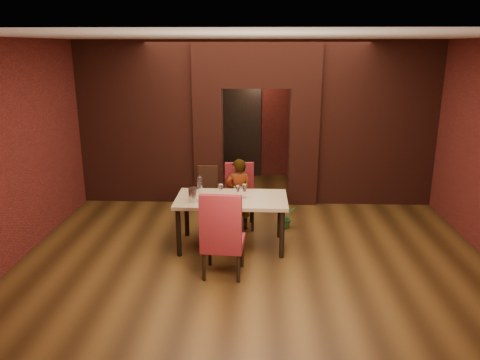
{
  "coord_description": "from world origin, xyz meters",
  "views": [
    {
      "loc": [
        0.04,
        -7.21,
        3.08
      ],
      "look_at": [
        -0.24,
        0.0,
        1.01
      ],
      "focal_mm": 35.0,
      "sensor_mm": 36.0,
      "label": 1
    }
  ],
  "objects_px": {
    "person_seated": "(239,194)",
    "potted_plant": "(285,217)",
    "chair_far": "(240,197)",
    "wine_glass_b": "(238,191)",
    "dining_table": "(232,222)",
    "chair_near": "(223,233)",
    "water_bottle": "(200,186)",
    "wine_glass_c": "(245,191)",
    "wine_bucket": "(194,194)",
    "wine_glass_a": "(221,191)"
  },
  "relations": [
    {
      "from": "dining_table",
      "to": "water_bottle",
      "type": "bearing_deg",
      "value": 169.24
    },
    {
      "from": "wine_bucket",
      "to": "water_bottle",
      "type": "xyz_separation_m",
      "value": [
        0.06,
        0.27,
        0.06
      ]
    },
    {
      "from": "wine_glass_a",
      "to": "potted_plant",
      "type": "relative_size",
      "value": 0.57
    },
    {
      "from": "potted_plant",
      "to": "chair_far",
      "type": "bearing_deg",
      "value": -179.32
    },
    {
      "from": "chair_near",
      "to": "wine_bucket",
      "type": "xyz_separation_m",
      "value": [
        -0.5,
        0.77,
        0.29
      ]
    },
    {
      "from": "wine_glass_c",
      "to": "water_bottle",
      "type": "distance_m",
      "value": 0.71
    },
    {
      "from": "dining_table",
      "to": "chair_far",
      "type": "height_order",
      "value": "chair_far"
    },
    {
      "from": "wine_glass_b",
      "to": "potted_plant",
      "type": "height_order",
      "value": "wine_glass_b"
    },
    {
      "from": "chair_near",
      "to": "wine_glass_a",
      "type": "height_order",
      "value": "chair_near"
    },
    {
      "from": "dining_table",
      "to": "wine_glass_c",
      "type": "height_order",
      "value": "wine_glass_c"
    },
    {
      "from": "chair_far",
      "to": "person_seated",
      "type": "relative_size",
      "value": 0.89
    },
    {
      "from": "chair_near",
      "to": "person_seated",
      "type": "height_order",
      "value": "person_seated"
    },
    {
      "from": "dining_table",
      "to": "wine_glass_b",
      "type": "height_order",
      "value": "wine_glass_b"
    },
    {
      "from": "dining_table",
      "to": "chair_far",
      "type": "bearing_deg",
      "value": 83.46
    },
    {
      "from": "water_bottle",
      "to": "dining_table",
      "type": "bearing_deg",
      "value": -10.96
    },
    {
      "from": "chair_far",
      "to": "wine_glass_b",
      "type": "xyz_separation_m",
      "value": [
        0.0,
        -0.77,
        0.34
      ]
    },
    {
      "from": "dining_table",
      "to": "chair_near",
      "type": "height_order",
      "value": "chair_near"
    },
    {
      "from": "person_seated",
      "to": "wine_glass_c",
      "type": "bearing_deg",
      "value": 92.22
    },
    {
      "from": "chair_far",
      "to": "wine_bucket",
      "type": "relative_size",
      "value": 5.46
    },
    {
      "from": "wine_bucket",
      "to": "potted_plant",
      "type": "bearing_deg",
      "value": 34.55
    },
    {
      "from": "wine_bucket",
      "to": "potted_plant",
      "type": "relative_size",
      "value": 0.55
    },
    {
      "from": "dining_table",
      "to": "wine_glass_a",
      "type": "height_order",
      "value": "wine_glass_a"
    },
    {
      "from": "wine_glass_c",
      "to": "chair_near",
      "type": "bearing_deg",
      "value": -105.38
    },
    {
      "from": "chair_near",
      "to": "wine_glass_a",
      "type": "xyz_separation_m",
      "value": [
        -0.1,
        0.95,
        0.3
      ]
    },
    {
      "from": "wine_glass_a",
      "to": "wine_bucket",
      "type": "xyz_separation_m",
      "value": [
        -0.4,
        -0.18,
        -0.0
      ]
    },
    {
      "from": "chair_far",
      "to": "chair_near",
      "type": "distance_m",
      "value": 1.77
    },
    {
      "from": "wine_glass_a",
      "to": "wine_bucket",
      "type": "height_order",
      "value": "wine_glass_a"
    },
    {
      "from": "chair_near",
      "to": "potted_plant",
      "type": "relative_size",
      "value": 3.32
    },
    {
      "from": "wine_glass_b",
      "to": "chair_far",
      "type": "bearing_deg",
      "value": 90.1
    },
    {
      "from": "dining_table",
      "to": "wine_bucket",
      "type": "bearing_deg",
      "value": -162.72
    },
    {
      "from": "wine_glass_a",
      "to": "water_bottle",
      "type": "height_order",
      "value": "water_bottle"
    },
    {
      "from": "person_seated",
      "to": "potted_plant",
      "type": "xyz_separation_m",
      "value": [
        0.81,
        0.09,
        -0.44
      ]
    },
    {
      "from": "wine_glass_a",
      "to": "wine_glass_b",
      "type": "xyz_separation_m",
      "value": [
        0.26,
        0.04,
        -0.02
      ]
    },
    {
      "from": "chair_far",
      "to": "water_bottle",
      "type": "xyz_separation_m",
      "value": [
        -0.6,
        -0.72,
        0.41
      ]
    },
    {
      "from": "person_seated",
      "to": "wine_glass_b",
      "type": "relative_size",
      "value": 6.95
    },
    {
      "from": "wine_glass_c",
      "to": "wine_glass_a",
      "type": "bearing_deg",
      "value": -178.87
    },
    {
      "from": "dining_table",
      "to": "wine_bucket",
      "type": "xyz_separation_m",
      "value": [
        -0.56,
        -0.17,
        0.51
      ]
    },
    {
      "from": "wine_glass_b",
      "to": "potted_plant",
      "type": "bearing_deg",
      "value": 44.55
    },
    {
      "from": "wine_glass_a",
      "to": "wine_bucket",
      "type": "distance_m",
      "value": 0.44
    },
    {
      "from": "person_seated",
      "to": "water_bottle",
      "type": "bearing_deg",
      "value": 40.0
    },
    {
      "from": "chair_near",
      "to": "chair_far",
      "type": "bearing_deg",
      "value": -91.1
    },
    {
      "from": "wine_glass_c",
      "to": "water_bottle",
      "type": "relative_size",
      "value": 0.67
    },
    {
      "from": "wine_glass_b",
      "to": "potted_plant",
      "type": "relative_size",
      "value": 0.49
    },
    {
      "from": "wine_glass_a",
      "to": "chair_far",
      "type": "bearing_deg",
      "value": 72.13
    },
    {
      "from": "person_seated",
      "to": "wine_glass_c",
      "type": "distance_m",
      "value": 0.78
    },
    {
      "from": "wine_glass_b",
      "to": "wine_glass_c",
      "type": "distance_m",
      "value": 0.11
    },
    {
      "from": "chair_near",
      "to": "water_bottle",
      "type": "xyz_separation_m",
      "value": [
        -0.44,
        1.04,
        0.35
      ]
    },
    {
      "from": "wine_bucket",
      "to": "water_bottle",
      "type": "relative_size",
      "value": 0.63
    },
    {
      "from": "dining_table",
      "to": "potted_plant",
      "type": "xyz_separation_m",
      "value": [
        0.89,
        0.83,
        -0.22
      ]
    },
    {
      "from": "chair_far",
      "to": "person_seated",
      "type": "distance_m",
      "value": 0.11
    }
  ]
}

